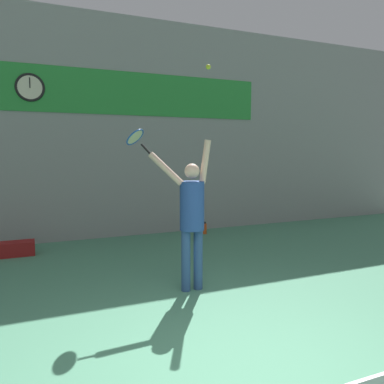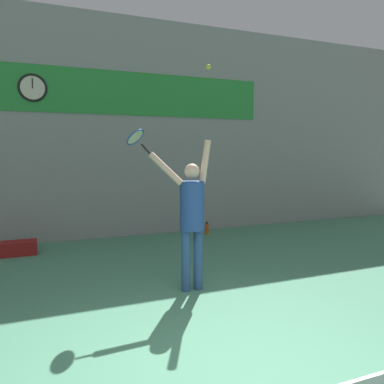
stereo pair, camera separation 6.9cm
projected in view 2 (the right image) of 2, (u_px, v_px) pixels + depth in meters
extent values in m
cube|color=gray|center=(112.00, 128.00, 8.47)|extent=(18.00, 0.10, 5.00)
cube|color=#288C38|center=(112.00, 93.00, 8.33)|extent=(7.28, 0.02, 0.97)
cylinder|color=beige|center=(33.00, 88.00, 7.71)|extent=(0.53, 0.02, 0.53)
torus|color=black|center=(33.00, 88.00, 7.71)|extent=(0.58, 0.05, 0.58)
cube|color=black|center=(32.00, 83.00, 7.69)|extent=(0.02, 0.01, 0.21)
cylinder|color=#2D4C7F|center=(186.00, 261.00, 5.28)|extent=(0.13, 0.13, 0.87)
cylinder|color=#2D4C7F|center=(198.00, 259.00, 5.35)|extent=(0.13, 0.13, 0.87)
cylinder|color=#26478C|center=(192.00, 206.00, 5.23)|extent=(0.34, 0.34, 0.68)
sphere|color=beige|center=(192.00, 171.00, 5.18)|extent=(0.21, 0.21, 0.21)
cylinder|color=beige|center=(205.00, 162.00, 5.21)|extent=(0.19, 0.18, 0.62)
cylinder|color=beige|center=(166.00, 169.00, 5.19)|extent=(0.46, 0.40, 0.47)
cylinder|color=black|center=(146.00, 149.00, 5.26)|extent=(0.14, 0.14, 0.16)
torus|color=#1E51A5|center=(135.00, 137.00, 5.31)|extent=(0.38, 0.38, 0.24)
cylinder|color=beige|center=(135.00, 137.00, 5.31)|extent=(0.32, 0.32, 0.19)
sphere|color=#CCDB2D|center=(208.00, 67.00, 5.08)|extent=(0.07, 0.07, 0.07)
cylinder|color=#D84C19|center=(207.00, 229.00, 8.99)|extent=(0.09, 0.09, 0.25)
cylinder|color=black|center=(207.00, 223.00, 8.98)|extent=(0.05, 0.05, 0.04)
cube|color=maroon|center=(14.00, 248.00, 7.14)|extent=(0.80, 0.36, 0.26)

